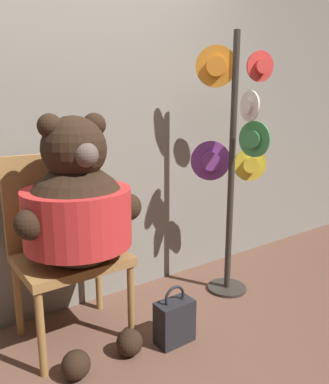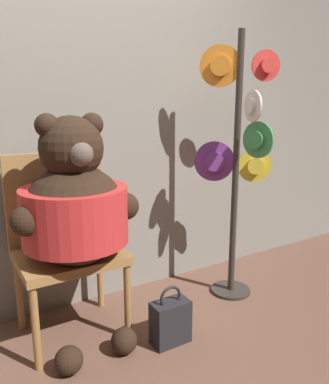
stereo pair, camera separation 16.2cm
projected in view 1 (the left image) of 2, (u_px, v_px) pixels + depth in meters
ground_plane at (127, 369)px, 1.91m from camera, size 14.00×14.00×0.00m
wall_back at (56, 111)px, 2.25m from camera, size 8.00×0.10×2.56m
chair at (64, 239)px, 2.12m from camera, size 0.57×0.48×1.05m
teddy_bear at (78, 211)px, 1.95m from camera, size 0.68×0.60×1.28m
hat_display_rack at (233, 155)px, 2.50m from camera, size 0.50×0.45×1.78m
handbag_on_ground at (175, 321)px, 2.10m from camera, size 0.22×0.12×0.35m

